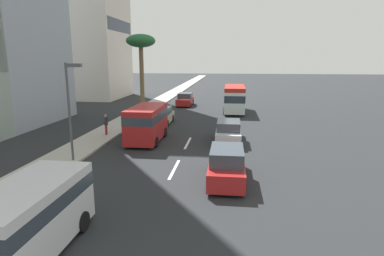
{
  "coord_description": "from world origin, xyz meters",
  "views": [
    {
      "loc": [
        -3.63,
        -2.97,
        5.98
      ],
      "look_at": [
        18.22,
        -0.37,
        1.25
      ],
      "focal_mm": 30.24,
      "sensor_mm": 36.0,
      "label": 1
    }
  ],
  "objects_px": {
    "van_fifth": "(147,122)",
    "van_sixth": "(29,215)",
    "car_third": "(228,132)",
    "street_lamp": "(71,100)",
    "palm_tree": "(141,44)",
    "car_lead": "(185,100)",
    "car_second": "(162,116)",
    "pedestrian_near_lamp": "(106,124)",
    "minibus_fourth": "(234,98)",
    "car_seventh": "(227,165)"
  },
  "relations": [
    {
      "from": "palm_tree",
      "to": "car_third",
      "type": "bearing_deg",
      "value": -142.77
    },
    {
      "from": "pedestrian_near_lamp",
      "to": "van_sixth",
      "type": "bearing_deg",
      "value": -28.99
    },
    {
      "from": "van_sixth",
      "to": "pedestrian_near_lamp",
      "type": "height_order",
      "value": "van_sixth"
    },
    {
      "from": "minibus_fourth",
      "to": "palm_tree",
      "type": "bearing_deg",
      "value": 92.0
    },
    {
      "from": "car_lead",
      "to": "car_seventh",
      "type": "xyz_separation_m",
      "value": [
        -25.98,
        -5.74,
        0.04
      ]
    },
    {
      "from": "pedestrian_near_lamp",
      "to": "car_lead",
      "type": "bearing_deg",
      "value": 125.94
    },
    {
      "from": "car_third",
      "to": "van_sixth",
      "type": "relative_size",
      "value": 0.94
    },
    {
      "from": "car_lead",
      "to": "palm_tree",
      "type": "bearing_deg",
      "value": -41.09
    },
    {
      "from": "car_lead",
      "to": "car_second",
      "type": "height_order",
      "value": "car_lead"
    },
    {
      "from": "car_lead",
      "to": "pedestrian_near_lamp",
      "type": "distance_m",
      "value": 18.1
    },
    {
      "from": "car_seventh",
      "to": "street_lamp",
      "type": "xyz_separation_m",
      "value": [
        1.83,
        8.88,
        2.9
      ]
    },
    {
      "from": "pedestrian_near_lamp",
      "to": "street_lamp",
      "type": "xyz_separation_m",
      "value": [
        -6.44,
        -0.61,
        2.69
      ]
    },
    {
      "from": "car_lead",
      "to": "street_lamp",
      "type": "relative_size",
      "value": 0.76
    },
    {
      "from": "car_second",
      "to": "van_sixth",
      "type": "distance_m",
      "value": 20.75
    },
    {
      "from": "car_second",
      "to": "palm_tree",
      "type": "relative_size",
      "value": 0.51
    },
    {
      "from": "car_lead",
      "to": "pedestrian_near_lamp",
      "type": "xyz_separation_m",
      "value": [
        -17.71,
        3.75,
        0.25
      ]
    },
    {
      "from": "van_sixth",
      "to": "street_lamp",
      "type": "distance_m",
      "value": 9.55
    },
    {
      "from": "car_lead",
      "to": "street_lamp",
      "type": "height_order",
      "value": "street_lamp"
    },
    {
      "from": "palm_tree",
      "to": "minibus_fourth",
      "type": "bearing_deg",
      "value": -88.0
    },
    {
      "from": "car_lead",
      "to": "pedestrian_near_lamp",
      "type": "bearing_deg",
      "value": -11.95
    },
    {
      "from": "car_second",
      "to": "car_third",
      "type": "height_order",
      "value": "car_third"
    },
    {
      "from": "minibus_fourth",
      "to": "van_sixth",
      "type": "height_order",
      "value": "minibus_fourth"
    },
    {
      "from": "car_second",
      "to": "street_lamp",
      "type": "xyz_separation_m",
      "value": [
        -11.98,
        2.62,
        2.98
      ]
    },
    {
      "from": "car_third",
      "to": "street_lamp",
      "type": "relative_size",
      "value": 0.8
    },
    {
      "from": "minibus_fourth",
      "to": "palm_tree",
      "type": "xyz_separation_m",
      "value": [
        -0.37,
        10.6,
        5.91
      ]
    },
    {
      "from": "car_lead",
      "to": "car_third",
      "type": "relative_size",
      "value": 0.95
    },
    {
      "from": "van_fifth",
      "to": "palm_tree",
      "type": "xyz_separation_m",
      "value": [
        13.81,
        4.11,
        6.07
      ]
    },
    {
      "from": "car_lead",
      "to": "palm_tree",
      "type": "height_order",
      "value": "palm_tree"
    },
    {
      "from": "car_second",
      "to": "pedestrian_near_lamp",
      "type": "height_order",
      "value": "pedestrian_near_lamp"
    },
    {
      "from": "car_lead",
      "to": "car_third",
      "type": "distance_m",
      "value": 19.05
    },
    {
      "from": "car_second",
      "to": "car_seventh",
      "type": "xyz_separation_m",
      "value": [
        -13.81,
        -6.26,
        0.08
      ]
    },
    {
      "from": "car_third",
      "to": "van_sixth",
      "type": "bearing_deg",
      "value": 157.98
    },
    {
      "from": "car_third",
      "to": "car_seventh",
      "type": "relative_size",
      "value": 0.97
    },
    {
      "from": "car_third",
      "to": "palm_tree",
      "type": "height_order",
      "value": "palm_tree"
    },
    {
      "from": "palm_tree",
      "to": "car_second",
      "type": "bearing_deg",
      "value": -152.42
    },
    {
      "from": "car_second",
      "to": "car_seventh",
      "type": "relative_size",
      "value": 0.94
    },
    {
      "from": "car_lead",
      "to": "car_seventh",
      "type": "height_order",
      "value": "car_seventh"
    },
    {
      "from": "van_sixth",
      "to": "pedestrian_near_lamp",
      "type": "distance_m",
      "value": 15.61
    },
    {
      "from": "car_seventh",
      "to": "street_lamp",
      "type": "bearing_deg",
      "value": 78.36
    },
    {
      "from": "car_second",
      "to": "car_third",
      "type": "relative_size",
      "value": 0.97
    },
    {
      "from": "minibus_fourth",
      "to": "street_lamp",
      "type": "height_order",
      "value": "street_lamp"
    },
    {
      "from": "pedestrian_near_lamp",
      "to": "street_lamp",
      "type": "relative_size",
      "value": 0.28
    },
    {
      "from": "car_third",
      "to": "minibus_fourth",
      "type": "xyz_separation_m",
      "value": [
        13.6,
        -0.54,
        0.87
      ]
    },
    {
      "from": "van_fifth",
      "to": "pedestrian_near_lamp",
      "type": "xyz_separation_m",
      "value": [
        1.03,
        3.56,
        -0.45
      ]
    },
    {
      "from": "minibus_fourth",
      "to": "car_seventh",
      "type": "relative_size",
      "value": 1.43
    },
    {
      "from": "car_second",
      "to": "car_third",
      "type": "distance_m",
      "value": 8.68
    },
    {
      "from": "van_fifth",
      "to": "van_sixth",
      "type": "height_order",
      "value": "van_fifth"
    },
    {
      "from": "van_fifth",
      "to": "pedestrian_near_lamp",
      "type": "height_order",
      "value": "van_fifth"
    },
    {
      "from": "car_second",
      "to": "van_fifth",
      "type": "bearing_deg",
      "value": 2.82
    },
    {
      "from": "car_third",
      "to": "pedestrian_near_lamp",
      "type": "bearing_deg",
      "value": 87.27
    }
  ]
}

